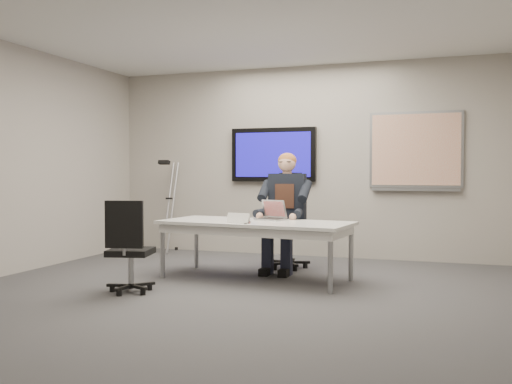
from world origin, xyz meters
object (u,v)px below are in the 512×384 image
(conference_table, at_px, (256,228))
(office_chair_near, at_px, (130,264))
(office_chair_far, at_px, (288,242))
(seated_person, at_px, (283,223))
(laptop, at_px, (272,215))

(conference_table, xyz_separation_m, office_chair_near, (-0.98, -1.12, -0.30))
(office_chair_far, height_order, office_chair_near, office_chair_far)
(conference_table, distance_m, office_chair_far, 0.96)
(office_chair_far, height_order, seated_person, seated_person)
(office_chair_far, relative_size, seated_person, 0.72)
(office_chair_near, distance_m, seated_person, 2.11)
(office_chair_near, relative_size, seated_person, 0.64)
(conference_table, xyz_separation_m, seated_person, (0.14, 0.64, 0.00))
(seated_person, height_order, laptop, seated_person)
(office_chair_near, height_order, seated_person, seated_person)
(office_chair_far, xyz_separation_m, office_chair_near, (-1.10, -2.03, -0.03))
(office_chair_near, bearing_deg, seated_person, -135.93)
(office_chair_far, bearing_deg, laptop, -111.06)
(office_chair_near, bearing_deg, conference_table, -144.62)
(seated_person, bearing_deg, office_chair_far, 87.40)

